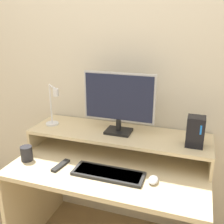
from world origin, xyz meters
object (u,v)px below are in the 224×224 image
(desk_lamp, at_px, (53,109))
(keyboard, at_px, (108,173))
(router_dock, at_px, (195,131))
(mug, at_px, (27,153))
(remote_control, at_px, (61,165))
(mouse, at_px, (153,180))
(monitor, at_px, (118,101))

(desk_lamp, distance_m, keyboard, 0.64)
(router_dock, distance_m, mug, 1.10)
(desk_lamp, bearing_deg, remote_control, -54.21)
(mouse, relative_size, mug, 0.89)
(mug, bearing_deg, keyboard, 0.65)
(keyboard, xyz_separation_m, mouse, (0.27, 0.01, 0.01))
(remote_control, relative_size, mug, 1.59)
(keyboard, relative_size, remote_control, 2.75)
(monitor, xyz_separation_m, keyboard, (0.04, -0.30, -0.37))
(mouse, xyz_separation_m, mug, (-0.84, -0.02, 0.03))
(mouse, bearing_deg, remote_control, -178.29)
(monitor, bearing_deg, mug, -149.98)
(router_dock, relative_size, mug, 1.91)
(mug, bearing_deg, mouse, 1.10)
(monitor, height_order, keyboard, monitor)
(monitor, xyz_separation_m, desk_lamp, (-0.48, -0.05, -0.09))
(mug, bearing_deg, router_dock, 14.17)
(keyboard, bearing_deg, mug, -179.35)
(router_dock, height_order, mug, router_dock)
(desk_lamp, bearing_deg, keyboard, -26.73)
(monitor, height_order, remote_control, monitor)
(remote_control, bearing_deg, keyboard, 1.41)
(router_dock, distance_m, mouse, 0.39)
(monitor, bearing_deg, mouse, -43.73)
(keyboard, height_order, mug, mug)
(router_dock, bearing_deg, keyboard, -151.39)
(remote_control, distance_m, mug, 0.26)
(remote_control, bearing_deg, monitor, 47.61)
(mouse, height_order, remote_control, mouse)
(router_dock, relative_size, keyboard, 0.44)
(desk_lamp, bearing_deg, monitor, 5.46)
(router_dock, bearing_deg, mug, -165.83)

